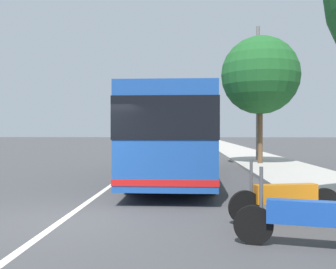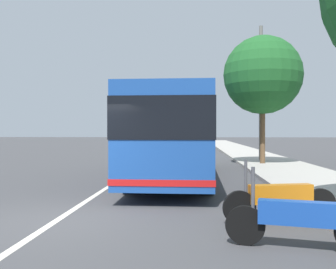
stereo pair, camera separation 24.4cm
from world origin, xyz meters
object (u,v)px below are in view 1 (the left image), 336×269
(coach_bus, at_px, (176,133))
(car_side_street, at_px, (177,144))
(car_behind_bus, at_px, (183,139))
(motorcycle_far_end, at_px, (285,198))
(motorcycle_angled, at_px, (306,218))
(car_far_distant, at_px, (182,142))
(utility_pole, at_px, (258,94))
(roadside_tree_mid_block, at_px, (260,75))
(car_ahead_same_lane, at_px, (145,141))

(coach_bus, distance_m, car_side_street, 19.33)
(car_behind_bus, relative_size, car_side_street, 1.02)
(motorcycle_far_end, distance_m, car_side_street, 26.61)
(motorcycle_angled, height_order, motorcycle_far_end, motorcycle_far_end)
(coach_bus, relative_size, motorcycle_angled, 5.28)
(coach_bus, height_order, car_behind_bus, coach_bus)
(coach_bus, bearing_deg, motorcycle_angled, -164.63)
(car_far_distant, bearing_deg, car_behind_bus, 2.57)
(motorcycle_far_end, distance_m, car_behind_bus, 45.59)
(motorcycle_far_end, height_order, car_behind_bus, car_behind_bus)
(coach_bus, bearing_deg, car_side_street, 2.17)
(coach_bus, height_order, utility_pole, utility_pole)
(car_far_distant, bearing_deg, motorcycle_angled, -173.30)
(roadside_tree_mid_block, height_order, utility_pole, utility_pole)
(utility_pole, bearing_deg, car_side_street, 25.07)
(coach_bus, distance_m, roadside_tree_mid_block, 7.73)
(motorcycle_angled, height_order, car_side_street, car_side_street)
(car_far_distant, height_order, utility_pole, utility_pole)
(motorcycle_angled, bearing_deg, coach_bus, -61.88)
(car_ahead_same_lane, height_order, utility_pole, utility_pole)
(motorcycle_angled, distance_m, utility_pole, 17.65)
(car_behind_bus, bearing_deg, car_side_street, 174.53)
(car_ahead_same_lane, height_order, roadside_tree_mid_block, roadside_tree_mid_block)
(roadside_tree_mid_block, bearing_deg, motorcycle_far_end, 171.35)
(motorcycle_far_end, height_order, utility_pole, utility_pole)
(coach_bus, xyz_separation_m, car_side_street, (19.30, 0.45, -1.05))
(coach_bus, xyz_separation_m, motorcycle_far_end, (-7.15, -2.42, -1.29))
(motorcycle_far_end, bearing_deg, utility_pole, -111.61)
(car_ahead_same_lane, bearing_deg, car_far_distant, 56.21)
(motorcycle_far_end, relative_size, car_ahead_same_lane, 0.53)
(coach_bus, distance_m, motorcycle_far_end, 7.66)
(car_ahead_same_lane, bearing_deg, motorcycle_far_end, 7.61)
(car_side_street, xyz_separation_m, car_far_distant, (7.94, -0.33, -0.06))
(car_ahead_same_lane, relative_size, roadside_tree_mid_block, 0.64)
(motorcycle_angled, relative_size, car_far_distant, 0.55)
(car_ahead_same_lane, bearing_deg, roadside_tree_mid_block, 17.11)
(roadside_tree_mid_block, bearing_deg, motorcycle_angled, 171.92)
(car_behind_bus, bearing_deg, motorcycle_far_end, 178.80)
(car_ahead_same_lane, bearing_deg, coach_bus, 5.59)
(motorcycle_angled, bearing_deg, car_side_street, -70.83)
(car_side_street, bearing_deg, car_far_distant, 0.78)
(car_ahead_same_lane, xyz_separation_m, car_side_street, (-10.55, -4.05, -0.01))
(coach_bus, bearing_deg, car_ahead_same_lane, 9.40)
(motorcycle_far_end, relative_size, roadside_tree_mid_block, 0.34)
(motorcycle_angled, distance_m, car_far_distant, 36.21)
(car_behind_bus, relative_size, car_far_distant, 1.08)
(motorcycle_angled, height_order, car_behind_bus, car_behind_bus)
(motorcycle_angled, relative_size, car_behind_bus, 0.51)
(motorcycle_angled, distance_m, car_behind_bus, 47.31)
(car_side_street, distance_m, car_far_distant, 7.95)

